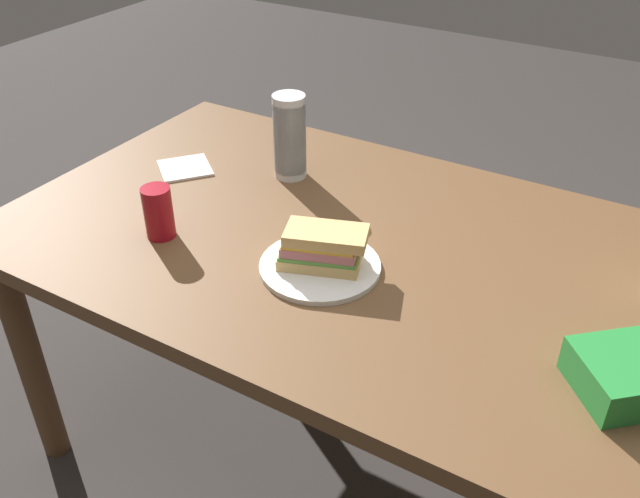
{
  "coord_description": "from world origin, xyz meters",
  "views": [
    {
      "loc": [
        0.58,
        -1.15,
        1.58
      ],
      "look_at": [
        -0.03,
        -0.13,
        0.78
      ],
      "focal_mm": 38.49,
      "sensor_mm": 36.0,
      "label": 1
    }
  ],
  "objects_px": {
    "plastic_cup_stack": "(290,137)",
    "sandwich": "(322,248)",
    "soda_can_red": "(158,212)",
    "dining_table": "(359,273)",
    "paper_plate": "(320,266)"
  },
  "relations": [
    {
      "from": "dining_table",
      "to": "plastic_cup_stack",
      "type": "bearing_deg",
      "value": 148.05
    },
    {
      "from": "dining_table",
      "to": "paper_plate",
      "type": "xyz_separation_m",
      "value": [
        -0.03,
        -0.13,
        0.09
      ]
    },
    {
      "from": "dining_table",
      "to": "soda_can_red",
      "type": "bearing_deg",
      "value": -153.33
    },
    {
      "from": "sandwich",
      "to": "plastic_cup_stack",
      "type": "bearing_deg",
      "value": 131.62
    },
    {
      "from": "sandwich",
      "to": "soda_can_red",
      "type": "relative_size",
      "value": 1.64
    },
    {
      "from": "dining_table",
      "to": "sandwich",
      "type": "xyz_separation_m",
      "value": [
        -0.02,
        -0.13,
        0.14
      ]
    },
    {
      "from": "soda_can_red",
      "to": "plastic_cup_stack",
      "type": "height_order",
      "value": "plastic_cup_stack"
    },
    {
      "from": "soda_can_red",
      "to": "plastic_cup_stack",
      "type": "xyz_separation_m",
      "value": [
        0.1,
        0.4,
        0.05
      ]
    },
    {
      "from": "dining_table",
      "to": "soda_can_red",
      "type": "distance_m",
      "value": 0.47
    },
    {
      "from": "plastic_cup_stack",
      "to": "soda_can_red",
      "type": "bearing_deg",
      "value": -103.54
    },
    {
      "from": "paper_plate",
      "to": "sandwich",
      "type": "height_order",
      "value": "sandwich"
    },
    {
      "from": "paper_plate",
      "to": "soda_can_red",
      "type": "bearing_deg",
      "value": -169.15
    },
    {
      "from": "plastic_cup_stack",
      "to": "dining_table",
      "type": "bearing_deg",
      "value": -31.95
    },
    {
      "from": "paper_plate",
      "to": "sandwich",
      "type": "xyz_separation_m",
      "value": [
        0.0,
        0.0,
        0.05
      ]
    },
    {
      "from": "plastic_cup_stack",
      "to": "sandwich",
      "type": "bearing_deg",
      "value": -48.38
    }
  ]
}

